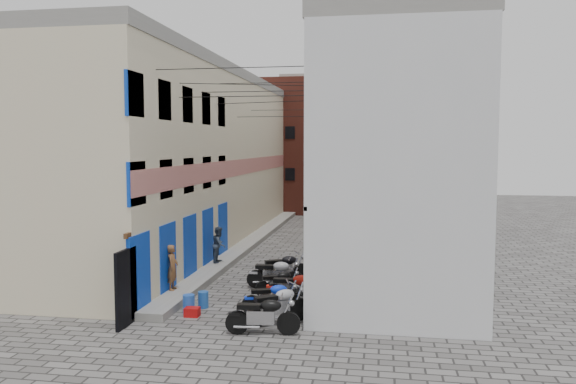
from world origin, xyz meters
The scene contains 21 objects.
ground centered at (0.00, 0.00, 0.00)m, with size 90.00×90.00×0.00m, color #4E4C4A.
plinth centered at (-2.05, 13.00, 0.12)m, with size 0.90×26.00×0.25m, color gray.
building_left centered at (-4.98, 12.95, 4.50)m, with size 5.10×27.00×9.00m.
building_right centered at (5.00, 13.00, 4.51)m, with size 5.94×26.00×9.00m.
building_far_brick_left centered at (-2.00, 28.00, 5.00)m, with size 6.00×6.00×10.00m, color maroon.
building_far_brick_right centered at (3.00, 30.00, 4.00)m, with size 5.00×6.00×8.00m, color maroon.
building_far_concrete centered at (0.00, 34.00, 5.50)m, with size 8.00×5.00×11.00m, color gray.
far_shopfront centered at (0.00, 25.20, 1.20)m, with size 2.00×0.30×2.40m, color black.
overhead_wires centered at (0.00, 7.64, 7.12)m, with size 5.80×13.02×1.32m.
motorcycle_a centered at (1.46, -0.48, 0.59)m, with size 0.64×2.04×1.18m, color black, non-canonical shape.
motorcycle_b centered at (1.70, 0.49, 0.60)m, with size 0.66×2.08×1.21m, color #A7A7AC, non-canonical shape.
motorcycle_c centered at (1.33, 1.43, 0.54)m, with size 0.59×1.86×1.08m, color #0E31D6, non-canonical shape.
motorcycle_d centered at (1.87, 2.52, 0.59)m, with size 0.65×2.05×1.18m, color #B7180D, non-canonical shape.
motorcycle_e centered at (1.16, 3.51, 0.49)m, with size 0.53×1.69×0.98m, color black, non-canonical shape.
motorcycle_f centered at (0.86, 4.40, 0.59)m, with size 0.65×2.05×1.19m, color #A2A1A6, non-canonical shape.
motorcycle_g centered at (0.98, 5.41, 0.60)m, with size 0.65×2.06×1.19m, color black, non-canonical shape.
person_a centered at (-2.34, 2.70, 1.02)m, with size 0.56×0.37×1.53m, color brown.
person_b centered at (-2.07, 7.26, 0.99)m, with size 0.72×0.56×1.49m, color #343F4F.
water_jug_near centered at (-1.19, 1.04, 0.28)m, with size 0.36×0.36×0.57m, color blue.
water_jug_far centered at (-0.93, 1.67, 0.26)m, with size 0.33×0.33×0.52m, color #2256AC.
red_crate centered at (-0.97, 0.74, 0.14)m, with size 0.44×0.33×0.27m, color #B10C0C.
Camera 1 is at (4.60, -15.00, 5.14)m, focal length 35.00 mm.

